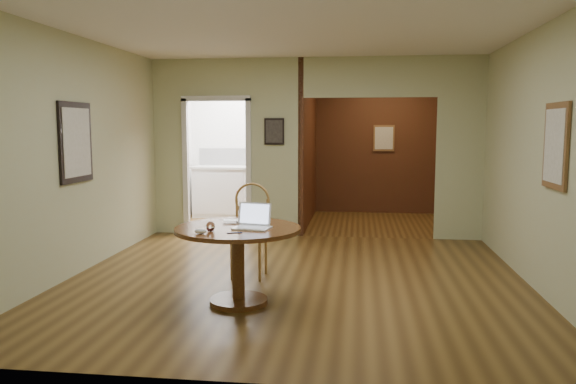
# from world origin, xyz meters

# --- Properties ---
(floor) EXTENTS (5.00, 5.00, 0.00)m
(floor) POSITION_xyz_m (0.00, 0.00, 0.00)
(floor) COLOR #4B3215
(floor) RESTS_ON ground
(room_shell) EXTENTS (5.20, 7.50, 5.00)m
(room_shell) POSITION_xyz_m (-0.47, 3.10, 1.29)
(room_shell) COLOR white
(room_shell) RESTS_ON ground
(dining_table) EXTENTS (1.18, 1.18, 0.74)m
(dining_table) POSITION_xyz_m (-0.44, -0.87, 0.55)
(dining_table) COLOR brown
(dining_table) RESTS_ON ground
(chair) EXTENTS (0.47, 0.47, 1.05)m
(chair) POSITION_xyz_m (-0.52, 0.15, 0.58)
(chair) COLOR #AD863D
(chair) RESTS_ON ground
(open_laptop) EXTENTS (0.36, 0.33, 0.23)m
(open_laptop) POSITION_xyz_m (-0.29, -0.89, 0.80)
(open_laptop) COLOR white
(open_laptop) RESTS_ON dining_table
(closed_laptop) EXTENTS (0.39, 0.30, 0.03)m
(closed_laptop) POSITION_xyz_m (-0.46, -0.65, 0.75)
(closed_laptop) COLOR #A9A9AE
(closed_laptop) RESTS_ON dining_table
(mouse) EXTENTS (0.11, 0.07, 0.05)m
(mouse) POSITION_xyz_m (-0.70, -1.24, 0.76)
(mouse) COLOR white
(mouse) RESTS_ON dining_table
(wine_glass) EXTENTS (0.08, 0.08, 0.09)m
(wine_glass) POSITION_xyz_m (-0.64, -1.12, 0.79)
(wine_glass) COLOR white
(wine_glass) RESTS_ON dining_table
(pen) EXTENTS (0.13, 0.05, 0.01)m
(pen) POSITION_xyz_m (-0.41, -1.17, 0.74)
(pen) COLOR navy
(pen) RESTS_ON dining_table
(kitchen_cabinet) EXTENTS (2.06, 0.60, 0.94)m
(kitchen_cabinet) POSITION_xyz_m (-1.35, 4.20, 0.47)
(kitchen_cabinet) COLOR white
(kitchen_cabinet) RESTS_ON ground
(grocery_bag) EXTENTS (0.32, 0.28, 0.29)m
(grocery_bag) POSITION_xyz_m (-1.11, 4.20, 1.09)
(grocery_bag) COLOR beige
(grocery_bag) RESTS_ON kitchen_cabinet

